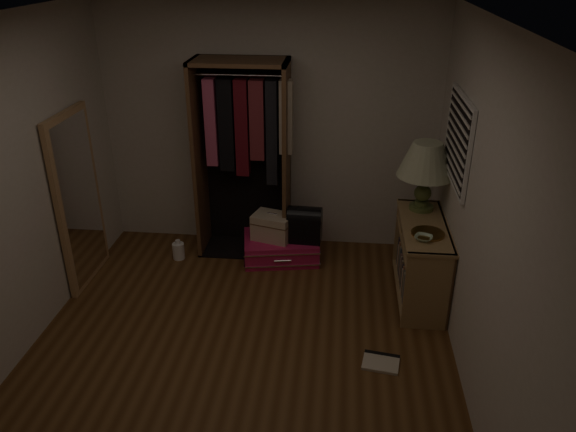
% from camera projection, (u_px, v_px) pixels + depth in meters
% --- Properties ---
extents(ground, '(4.00, 4.00, 0.00)m').
position_uv_depth(ground, '(240.00, 351.00, 4.63)').
color(ground, '#513117').
rests_on(ground, ground).
extents(room_walls, '(3.52, 4.02, 2.60)m').
position_uv_depth(room_walls, '(244.00, 181.00, 4.01)').
color(room_walls, beige).
rests_on(room_walls, ground).
extents(console_bookshelf, '(0.42, 1.12, 0.75)m').
position_uv_depth(console_bookshelf, '(420.00, 257.00, 5.25)').
color(console_bookshelf, olive).
rests_on(console_bookshelf, ground).
extents(open_wardrobe, '(0.99, 0.50, 2.05)m').
position_uv_depth(open_wardrobe, '(246.00, 142.00, 5.71)').
color(open_wardrobe, brown).
rests_on(open_wardrobe, ground).
extents(floor_mirror, '(0.06, 0.80, 1.70)m').
position_uv_depth(floor_mirror, '(79.00, 200.00, 5.31)').
color(floor_mirror, tan).
rests_on(floor_mirror, ground).
extents(pink_suitcase, '(0.88, 0.70, 0.24)m').
position_uv_depth(pink_suitcase, '(281.00, 247.00, 5.98)').
color(pink_suitcase, '#C3174E').
rests_on(pink_suitcase, ground).
extents(train_case, '(0.47, 0.38, 0.29)m').
position_uv_depth(train_case, '(273.00, 226.00, 5.85)').
color(train_case, '#BEAC91').
rests_on(train_case, pink_suitcase).
extents(black_bag, '(0.36, 0.24, 0.38)m').
position_uv_depth(black_bag, '(305.00, 223.00, 5.79)').
color(black_bag, black).
rests_on(black_bag, pink_suitcase).
extents(table_lamp, '(0.66, 0.66, 0.66)m').
position_uv_depth(table_lamp, '(426.00, 161.00, 5.15)').
color(table_lamp, '#4B5C2C').
rests_on(table_lamp, console_bookshelf).
extents(brass_tray, '(0.36, 0.36, 0.02)m').
position_uv_depth(brass_tray, '(428.00, 233.00, 4.89)').
color(brass_tray, '#9F763D').
rests_on(brass_tray, console_bookshelf).
extents(ceramic_bowl, '(0.19, 0.19, 0.04)m').
position_uv_depth(ceramic_bowl, '(424.00, 238.00, 4.79)').
color(ceramic_bowl, '#A4C3A3').
rests_on(ceramic_bowl, console_bookshelf).
extents(white_jug, '(0.15, 0.15, 0.22)m').
position_uv_depth(white_jug, '(179.00, 251.00, 5.97)').
color(white_jug, white).
rests_on(white_jug, ground).
extents(floor_book, '(0.32, 0.27, 0.03)m').
position_uv_depth(floor_book, '(381.00, 361.00, 4.50)').
color(floor_book, beige).
rests_on(floor_book, ground).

